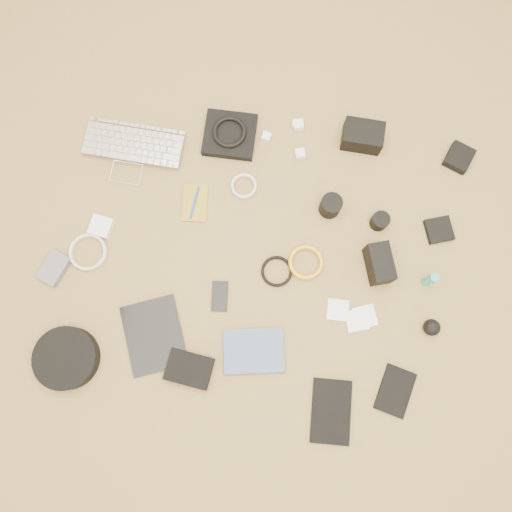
# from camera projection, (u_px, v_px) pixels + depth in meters

# --- Properties ---
(room_shell) EXTENTS (4.04, 4.04, 2.58)m
(room_shell) POSITION_uv_depth(u_px,v_px,m) (232.00, 19.00, 0.50)
(room_shell) COLOR olive
(room_shell) RESTS_ON ground
(laptop) EXTENTS (0.37, 0.26, 0.03)m
(laptop) POSITION_uv_depth(u_px,v_px,m) (131.00, 157.00, 1.78)
(laptop) COLOR silver
(laptop) RESTS_ON ground
(headphone_pouch) EXTENTS (0.18, 0.17, 0.03)m
(headphone_pouch) POSITION_uv_depth(u_px,v_px,m) (230.00, 135.00, 1.80)
(headphone_pouch) COLOR black
(headphone_pouch) RESTS_ON ground
(headphones) EXTENTS (0.14, 0.14, 0.02)m
(headphones) POSITION_uv_depth(u_px,v_px,m) (229.00, 132.00, 1.77)
(headphones) COLOR black
(headphones) RESTS_ON headphone_pouch
(charger_a) EXTENTS (0.04, 0.04, 0.03)m
(charger_a) POSITION_uv_depth(u_px,v_px,m) (266.00, 137.00, 1.80)
(charger_a) COLOR white
(charger_a) RESTS_ON ground
(charger_b) EXTENTS (0.04, 0.04, 0.03)m
(charger_b) POSITION_uv_depth(u_px,v_px,m) (298.00, 125.00, 1.81)
(charger_b) COLOR white
(charger_b) RESTS_ON ground
(charger_c) EXTENTS (0.03, 0.03, 0.02)m
(charger_c) POSITION_uv_depth(u_px,v_px,m) (296.00, 124.00, 1.81)
(charger_c) COLOR white
(charger_c) RESTS_ON ground
(charger_d) EXTENTS (0.04, 0.04, 0.03)m
(charger_d) POSITION_uv_depth(u_px,v_px,m) (300.00, 154.00, 1.78)
(charger_d) COLOR white
(charger_d) RESTS_ON ground
(dslr_camera) EXTENTS (0.14, 0.10, 0.08)m
(dslr_camera) POSITION_uv_depth(u_px,v_px,m) (362.00, 136.00, 1.77)
(dslr_camera) COLOR black
(dslr_camera) RESTS_ON ground
(lens_pouch) EXTENTS (0.11, 0.12, 0.03)m
(lens_pouch) POSITION_uv_depth(u_px,v_px,m) (459.00, 158.00, 1.78)
(lens_pouch) COLOR black
(lens_pouch) RESTS_ON ground
(notebook_olive) EXTENTS (0.10, 0.14, 0.01)m
(notebook_olive) POSITION_uv_depth(u_px,v_px,m) (195.00, 203.00, 1.76)
(notebook_olive) COLOR olive
(notebook_olive) RESTS_ON ground
(pen_blue) EXTENTS (0.02, 0.12, 0.01)m
(pen_blue) POSITION_uv_depth(u_px,v_px,m) (195.00, 202.00, 1.75)
(pen_blue) COLOR #1535B2
(pen_blue) RESTS_ON notebook_olive
(cable_white_a) EXTENTS (0.12, 0.12, 0.01)m
(cable_white_a) POSITION_uv_depth(u_px,v_px,m) (244.00, 187.00, 1.77)
(cable_white_a) COLOR silver
(cable_white_a) RESTS_ON ground
(lens_a) EXTENTS (0.10, 0.10, 0.08)m
(lens_a) POSITION_uv_depth(u_px,v_px,m) (331.00, 206.00, 1.72)
(lens_a) COLOR black
(lens_a) RESTS_ON ground
(lens_b) EXTENTS (0.06, 0.06, 0.06)m
(lens_b) POSITION_uv_depth(u_px,v_px,m) (380.00, 221.00, 1.72)
(lens_b) COLOR black
(lens_b) RESTS_ON ground
(card_reader) EXTENTS (0.11, 0.11, 0.02)m
(card_reader) POSITION_uv_depth(u_px,v_px,m) (439.00, 230.00, 1.73)
(card_reader) COLOR black
(card_reader) RESTS_ON ground
(power_brick) EXTENTS (0.08, 0.08, 0.03)m
(power_brick) POSITION_uv_depth(u_px,v_px,m) (101.00, 227.00, 1.73)
(power_brick) COLOR white
(power_brick) RESTS_ON ground
(cable_white_b) EXTENTS (0.15, 0.15, 0.01)m
(cable_white_b) POSITION_uv_depth(u_px,v_px,m) (89.00, 252.00, 1.72)
(cable_white_b) COLOR silver
(cable_white_b) RESTS_ON ground
(cable_black) EXTENTS (0.13, 0.13, 0.01)m
(cable_black) POSITION_uv_depth(u_px,v_px,m) (277.00, 272.00, 1.71)
(cable_black) COLOR black
(cable_black) RESTS_ON ground
(cable_yellow) EXTENTS (0.15, 0.15, 0.01)m
(cable_yellow) POSITION_uv_depth(u_px,v_px,m) (306.00, 263.00, 1.71)
(cable_yellow) COLOR gold
(cable_yellow) RESTS_ON ground
(flash) EXTENTS (0.11, 0.15, 0.10)m
(flash) POSITION_uv_depth(u_px,v_px,m) (379.00, 264.00, 1.67)
(flash) COLOR black
(flash) RESTS_ON ground
(lens_cleaner) EXTENTS (0.04, 0.04, 0.10)m
(lens_cleaner) POSITION_uv_depth(u_px,v_px,m) (430.00, 280.00, 1.66)
(lens_cleaner) COLOR #19A698
(lens_cleaner) RESTS_ON ground
(battery_charger) EXTENTS (0.11, 0.13, 0.03)m
(battery_charger) POSITION_uv_depth(u_px,v_px,m) (54.00, 268.00, 1.70)
(battery_charger) COLOR #58575C
(battery_charger) RESTS_ON ground
(tablet) EXTENTS (0.26, 0.29, 0.01)m
(tablet) POSITION_uv_depth(u_px,v_px,m) (154.00, 335.00, 1.66)
(tablet) COLOR black
(tablet) RESTS_ON ground
(phone) EXTENTS (0.06, 0.11, 0.01)m
(phone) POSITION_uv_depth(u_px,v_px,m) (220.00, 296.00, 1.69)
(phone) COLOR black
(phone) RESTS_ON ground
(filter_case_left) EXTENTS (0.07, 0.07, 0.01)m
(filter_case_left) POSITION_uv_depth(u_px,v_px,m) (338.00, 310.00, 1.68)
(filter_case_left) COLOR silver
(filter_case_left) RESTS_ON ground
(filter_case_mid) EXTENTS (0.09, 0.09, 0.01)m
(filter_case_mid) POSITION_uv_depth(u_px,v_px,m) (357.00, 321.00, 1.67)
(filter_case_mid) COLOR silver
(filter_case_mid) RESTS_ON ground
(filter_case_right) EXTENTS (0.09, 0.09, 0.01)m
(filter_case_right) POSITION_uv_depth(u_px,v_px,m) (365.00, 317.00, 1.68)
(filter_case_right) COLOR silver
(filter_case_right) RESTS_ON ground
(air_blower) EXTENTS (0.07, 0.07, 0.06)m
(air_blower) POSITION_uv_depth(u_px,v_px,m) (432.00, 327.00, 1.65)
(air_blower) COLOR black
(air_blower) RESTS_ON ground
(headphone_case) EXTENTS (0.24, 0.24, 0.06)m
(headphone_case) POSITION_uv_depth(u_px,v_px,m) (66.00, 358.00, 1.63)
(headphone_case) COLOR black
(headphone_case) RESTS_ON ground
(drive_case) EXTENTS (0.16, 0.12, 0.04)m
(drive_case) POSITION_uv_depth(u_px,v_px,m) (189.00, 369.00, 1.63)
(drive_case) COLOR black
(drive_case) RESTS_ON ground
(paperback) EXTENTS (0.22, 0.18, 0.02)m
(paperback) POSITION_uv_depth(u_px,v_px,m) (255.00, 374.00, 1.63)
(paperback) COLOR #465677
(paperback) RESTS_ON ground
(notebook_black_a) EXTENTS (0.13, 0.21, 0.01)m
(notebook_black_a) POSITION_uv_depth(u_px,v_px,m) (331.00, 411.00, 1.61)
(notebook_black_a) COLOR black
(notebook_black_a) RESTS_ON ground
(notebook_black_b) EXTENTS (0.14, 0.17, 0.01)m
(notebook_black_b) POSITION_uv_depth(u_px,v_px,m) (395.00, 391.00, 1.63)
(notebook_black_b) COLOR black
(notebook_black_b) RESTS_ON ground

